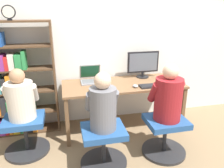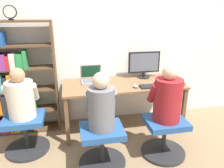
{
  "view_description": "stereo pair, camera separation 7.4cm",
  "coord_description": "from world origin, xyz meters",
  "px_view_note": "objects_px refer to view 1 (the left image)",
  "views": [
    {
      "loc": [
        -0.81,
        -2.49,
        1.73
      ],
      "look_at": [
        -0.2,
        0.17,
        0.78
      ],
      "focal_mm": 35.0,
      "sensor_mm": 36.0,
      "label": 1
    },
    {
      "loc": [
        -0.73,
        -2.5,
        1.73
      ],
      "look_at": [
        -0.2,
        0.17,
        0.78
      ],
      "focal_mm": 35.0,
      "sensor_mm": 36.0,
      "label": 2
    }
  ],
  "objects_px": {
    "keyboard": "(156,85)",
    "office_chair_left": "(165,135)",
    "laptop": "(91,78)",
    "office_chair_side": "(26,134)",
    "desk_clock": "(9,12)",
    "desktop_monitor": "(143,64)",
    "person_at_laptop": "(103,105)",
    "bookshelf": "(16,86)",
    "person_at_monitor": "(168,96)",
    "person_near_shelf": "(20,98)",
    "office_chair_right": "(104,145)"
  },
  "relations": [
    {
      "from": "keyboard",
      "to": "office_chair_left",
      "type": "xyz_separation_m",
      "value": [
        -0.06,
        -0.49,
        -0.47
      ]
    },
    {
      "from": "laptop",
      "to": "office_chair_side",
      "type": "height_order",
      "value": "laptop"
    },
    {
      "from": "keyboard",
      "to": "desk_clock",
      "type": "bearing_deg",
      "value": 168.6
    },
    {
      "from": "desktop_monitor",
      "to": "person_at_laptop",
      "type": "xyz_separation_m",
      "value": [
        -0.81,
        -0.96,
        -0.17
      ]
    },
    {
      "from": "person_at_laptop",
      "to": "bookshelf",
      "type": "relative_size",
      "value": 0.41
    },
    {
      "from": "office_chair_side",
      "to": "person_at_monitor",
      "type": "bearing_deg",
      "value": -13.48
    },
    {
      "from": "keyboard",
      "to": "office_chair_left",
      "type": "height_order",
      "value": "keyboard"
    },
    {
      "from": "keyboard",
      "to": "bookshelf",
      "type": "height_order",
      "value": "bookshelf"
    },
    {
      "from": "office_chair_left",
      "to": "person_at_monitor",
      "type": "distance_m",
      "value": 0.51
    },
    {
      "from": "person_at_laptop",
      "to": "desk_clock",
      "type": "xyz_separation_m",
      "value": [
        -0.98,
        0.9,
        0.93
      ]
    },
    {
      "from": "desktop_monitor",
      "to": "person_near_shelf",
      "type": "xyz_separation_m",
      "value": [
        -1.71,
        -0.51,
        -0.19
      ]
    },
    {
      "from": "desktop_monitor",
      "to": "laptop",
      "type": "relative_size",
      "value": 1.53
    },
    {
      "from": "keyboard",
      "to": "office_chair_side",
      "type": "bearing_deg",
      "value": -177.23
    },
    {
      "from": "laptop",
      "to": "person_at_laptop",
      "type": "distance_m",
      "value": 0.94
    },
    {
      "from": "desktop_monitor",
      "to": "office_chair_left",
      "type": "bearing_deg",
      "value": -91.77
    },
    {
      "from": "person_at_monitor",
      "to": "keyboard",
      "type": "bearing_deg",
      "value": 83.24
    },
    {
      "from": "person_at_laptop",
      "to": "person_at_monitor",
      "type": "bearing_deg",
      "value": 3.32
    },
    {
      "from": "office_chair_right",
      "to": "person_at_monitor",
      "type": "distance_m",
      "value": 0.93
    },
    {
      "from": "desk_clock",
      "to": "office_chair_left",
      "type": "bearing_deg",
      "value": -26.02
    },
    {
      "from": "desktop_monitor",
      "to": "office_chair_side",
      "type": "bearing_deg",
      "value": -163.14
    },
    {
      "from": "office_chair_left",
      "to": "person_near_shelf",
      "type": "xyz_separation_m",
      "value": [
        -1.68,
        0.41,
        0.48
      ]
    },
    {
      "from": "laptop",
      "to": "office_chair_right",
      "type": "relative_size",
      "value": 0.59
    },
    {
      "from": "desktop_monitor",
      "to": "person_near_shelf",
      "type": "distance_m",
      "value": 1.79
    },
    {
      "from": "keyboard",
      "to": "person_at_laptop",
      "type": "bearing_deg",
      "value": -147.56
    },
    {
      "from": "office_chair_left",
      "to": "office_chair_side",
      "type": "bearing_deg",
      "value": 166.35
    },
    {
      "from": "office_chair_right",
      "to": "bookshelf",
      "type": "xyz_separation_m",
      "value": [
        -1.03,
        0.95,
        0.46
      ]
    },
    {
      "from": "person_at_monitor",
      "to": "person_at_laptop",
      "type": "height_order",
      "value": "person_at_monitor"
    },
    {
      "from": "person_at_monitor",
      "to": "person_at_laptop",
      "type": "distance_m",
      "value": 0.78
    },
    {
      "from": "keyboard",
      "to": "office_chair_side",
      "type": "height_order",
      "value": "keyboard"
    },
    {
      "from": "office_chair_right",
      "to": "person_at_monitor",
      "type": "relative_size",
      "value": 0.8
    },
    {
      "from": "office_chair_right",
      "to": "person_at_laptop",
      "type": "bearing_deg",
      "value": 90.0
    },
    {
      "from": "office_chair_right",
      "to": "person_at_laptop",
      "type": "height_order",
      "value": "person_at_laptop"
    },
    {
      "from": "office_chair_left",
      "to": "desktop_monitor",
      "type": "bearing_deg",
      "value": 88.23
    },
    {
      "from": "person_near_shelf",
      "to": "person_at_laptop",
      "type": "bearing_deg",
      "value": -26.68
    },
    {
      "from": "laptop",
      "to": "bookshelf",
      "type": "xyz_separation_m",
      "value": [
        -1.03,
        0.01,
        -0.04
      ]
    },
    {
      "from": "person_at_monitor",
      "to": "person_near_shelf",
      "type": "xyz_separation_m",
      "value": [
        -1.68,
        0.41,
        -0.03
      ]
    },
    {
      "from": "person_at_monitor",
      "to": "desk_clock",
      "type": "xyz_separation_m",
      "value": [
        -1.76,
        0.85,
        0.91
      ]
    },
    {
      "from": "desktop_monitor",
      "to": "laptop",
      "type": "bearing_deg",
      "value": -178.0
    },
    {
      "from": "desktop_monitor",
      "to": "office_chair_right",
      "type": "bearing_deg",
      "value": -129.77
    },
    {
      "from": "office_chair_right",
      "to": "office_chair_side",
      "type": "distance_m",
      "value": 1.01
    },
    {
      "from": "keyboard",
      "to": "office_chair_side",
      "type": "xyz_separation_m",
      "value": [
        -1.73,
        -0.08,
        -0.47
      ]
    },
    {
      "from": "bookshelf",
      "to": "keyboard",
      "type": "bearing_deg",
      "value": -12.6
    },
    {
      "from": "person_at_laptop",
      "to": "office_chair_side",
      "type": "distance_m",
      "value": 1.12
    },
    {
      "from": "office_chair_left",
      "to": "desk_clock",
      "type": "height_order",
      "value": "desk_clock"
    },
    {
      "from": "laptop",
      "to": "person_at_monitor",
      "type": "xyz_separation_m",
      "value": [
        0.78,
        -0.89,
        0.0
      ]
    },
    {
      "from": "desktop_monitor",
      "to": "desk_clock",
      "type": "bearing_deg",
      "value": -177.84
    },
    {
      "from": "person_near_shelf",
      "to": "desktop_monitor",
      "type": "bearing_deg",
      "value": 16.72
    },
    {
      "from": "keyboard",
      "to": "person_near_shelf",
      "type": "relative_size",
      "value": 0.73
    },
    {
      "from": "office_chair_left",
      "to": "laptop",
      "type": "bearing_deg",
      "value": 130.97
    },
    {
      "from": "person_near_shelf",
      "to": "person_at_monitor",
      "type": "bearing_deg",
      "value": -13.63
    }
  ]
}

